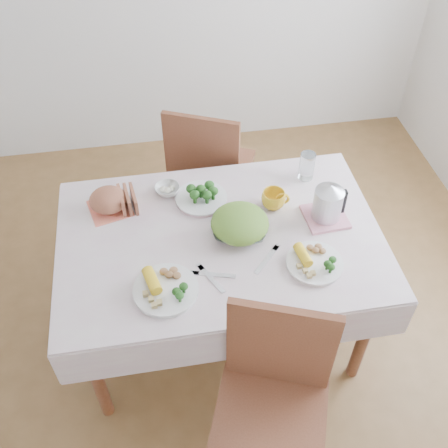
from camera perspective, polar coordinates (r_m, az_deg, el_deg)
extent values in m
plane|color=brown|center=(3.03, -0.32, -11.13)|extent=(3.60, 3.60, 0.00)
cube|color=brown|center=(2.73, -0.35, -6.85)|extent=(1.40, 0.90, 0.75)
cube|color=beige|center=(2.43, -0.39, -1.44)|extent=(1.50, 1.00, 0.01)
cube|color=brown|center=(2.27, 4.92, -21.00)|extent=(0.58, 0.58, 0.99)
cube|color=brown|center=(3.23, -1.29, 5.86)|extent=(0.59, 0.59, 0.99)
imported|color=white|center=(2.42, 1.72, -0.47)|extent=(0.30, 0.30, 0.06)
cylinder|color=white|center=(2.23, -6.34, -7.18)|extent=(0.30, 0.30, 0.02)
cylinder|color=white|center=(2.34, 9.81, -4.24)|extent=(0.30, 0.30, 0.02)
cylinder|color=beige|center=(2.60, -2.50, 2.77)|extent=(0.31, 0.31, 0.02)
cube|color=#FF7A5F|center=(2.61, -12.29, 1.68)|extent=(0.23, 0.23, 0.00)
ellipsoid|color=brown|center=(2.58, -12.48, 2.57)|extent=(0.24, 0.23, 0.11)
imported|color=white|center=(2.64, -6.18, 3.75)|extent=(0.14, 0.14, 0.04)
imported|color=yellow|center=(2.55, 5.40, 2.66)|extent=(0.15, 0.15, 0.09)
cylinder|color=white|center=(2.72, 8.98, 6.11)|extent=(0.08, 0.08, 0.15)
cube|color=pink|center=(2.55, 10.94, 0.79)|extent=(0.21, 0.21, 0.02)
cylinder|color=#B2B5BA|center=(2.47, 11.30, 2.63)|extent=(0.14, 0.14, 0.19)
cube|color=silver|center=(2.27, -1.39, -5.98)|extent=(0.10, 0.17, 0.00)
cube|color=silver|center=(2.34, 4.68, -3.87)|extent=(0.15, 0.16, 0.00)
cube|color=silver|center=(2.28, -1.12, -5.52)|extent=(0.19, 0.07, 0.00)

